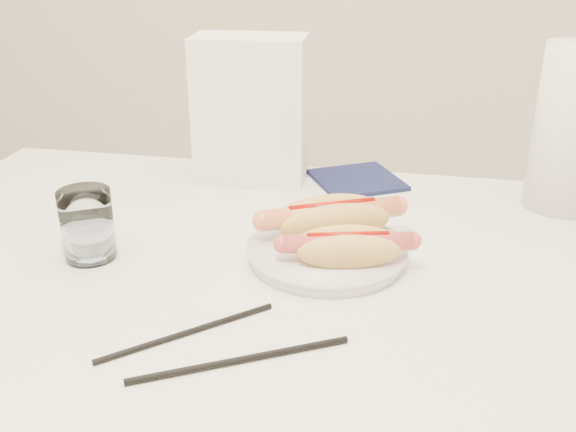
% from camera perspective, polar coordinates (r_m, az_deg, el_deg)
% --- Properties ---
extents(table, '(1.20, 0.80, 0.75)m').
position_cam_1_polar(table, '(0.92, -2.04, -7.62)').
color(table, white).
rests_on(table, ground).
extents(plate, '(0.24, 0.24, 0.02)m').
position_cam_1_polar(plate, '(0.90, 3.38, -3.31)').
color(plate, silver).
rests_on(plate, table).
extents(hotdog_left, '(0.19, 0.14, 0.05)m').
position_cam_1_polar(hotdog_left, '(0.92, 3.82, -0.23)').
color(hotdog_left, tan).
rests_on(hotdog_left, plate).
extents(hotdog_right, '(0.17, 0.10, 0.05)m').
position_cam_1_polar(hotdog_right, '(0.85, 5.19, -2.73)').
color(hotdog_right, '#E0AC57').
rests_on(hotdog_right, plate).
extents(water_glass, '(0.07, 0.07, 0.10)m').
position_cam_1_polar(water_glass, '(0.93, -17.05, -0.72)').
color(water_glass, silver).
rests_on(water_glass, table).
extents(chopstick_near, '(0.16, 0.15, 0.01)m').
position_cam_1_polar(chopstick_near, '(0.75, -8.72, -9.96)').
color(chopstick_near, black).
rests_on(chopstick_near, table).
extents(chopstick_far, '(0.21, 0.12, 0.01)m').
position_cam_1_polar(chopstick_far, '(0.71, -4.14, -12.36)').
color(chopstick_far, black).
rests_on(chopstick_far, table).
extents(napkin_box, '(0.19, 0.12, 0.25)m').
position_cam_1_polar(napkin_box, '(1.15, -3.25, 9.17)').
color(napkin_box, white).
rests_on(napkin_box, table).
extents(navy_napkin, '(0.19, 0.19, 0.01)m').
position_cam_1_polar(navy_napkin, '(1.18, 6.01, 3.15)').
color(navy_napkin, '#13193D').
rests_on(navy_napkin, table).
extents(paper_towel_roll, '(0.13, 0.13, 0.26)m').
position_cam_1_polar(paper_towel_roll, '(1.12, 23.48, 6.98)').
color(paper_towel_roll, white).
rests_on(paper_towel_roll, table).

